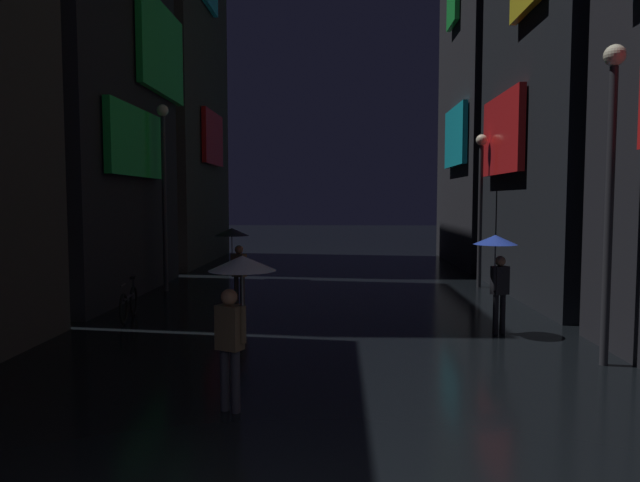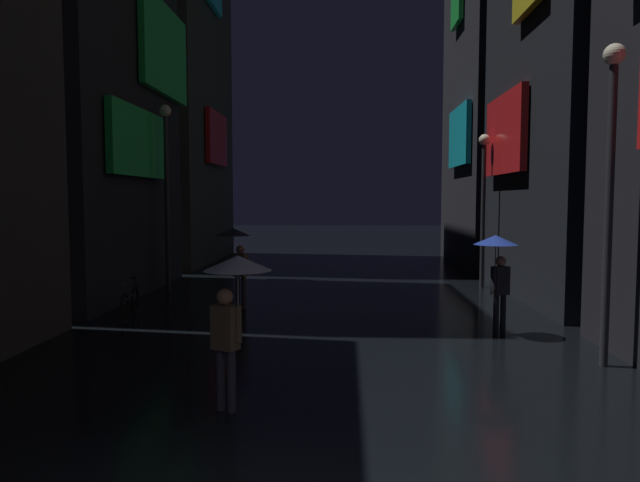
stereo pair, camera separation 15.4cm
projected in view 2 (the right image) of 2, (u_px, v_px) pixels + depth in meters
building_left_far at (169, 6)px, 25.80m from camera, size 4.25×8.44×23.23m
building_right_mid at (591, 11)px, 16.11m from camera, size 4.25×7.88×16.34m
pedestrian_midstreet_centre_black at (235, 245)px, 14.89m from camera, size 0.90×0.90×2.12m
pedestrian_near_crossing_clear at (234, 289)px, 7.56m from camera, size 0.90×0.90×2.12m
pedestrian_foreground_right_blue at (497, 256)px, 11.93m from camera, size 0.90×0.90×2.12m
bicycle_parked_at_storefront at (130, 303)px, 13.67m from camera, size 0.33×1.81×0.96m
streetlamp_right_far at (483, 191)px, 18.38m from camera, size 0.36×0.36×4.96m
streetlamp_left_far at (166, 176)px, 17.65m from camera, size 0.36×0.36×5.77m
streetlamp_right_near at (610, 167)px, 9.55m from camera, size 0.36×0.36×5.43m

